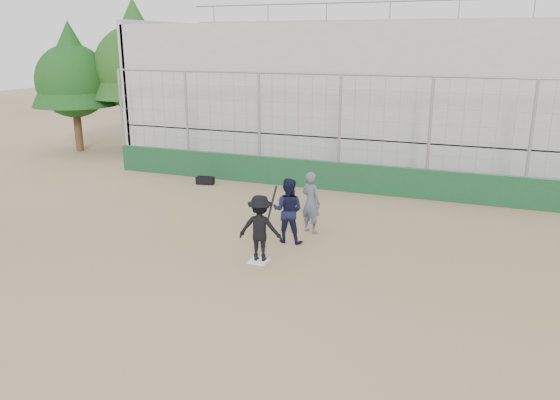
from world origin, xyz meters
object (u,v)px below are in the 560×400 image
(catcher_crouched, at_px, (288,221))
(batter_at_plate, at_px, (260,228))
(umpire, at_px, (311,205))
(equipment_bag, at_px, (205,180))

(catcher_crouched, bearing_deg, batter_at_plate, -97.65)
(umpire, bearing_deg, catcher_crouched, 96.33)
(catcher_crouched, bearing_deg, umpire, 72.80)
(catcher_crouched, xyz_separation_m, equipment_bag, (-4.97, 4.57, -0.44))
(batter_at_plate, height_order, equipment_bag, batter_at_plate)
(catcher_crouched, relative_size, umpire, 0.76)
(umpire, bearing_deg, equipment_bag, -10.76)
(batter_at_plate, bearing_deg, catcher_crouched, 82.35)
(batter_at_plate, xyz_separation_m, umpire, (0.49, 2.35, -0.04))
(batter_at_plate, bearing_deg, umpire, 78.30)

